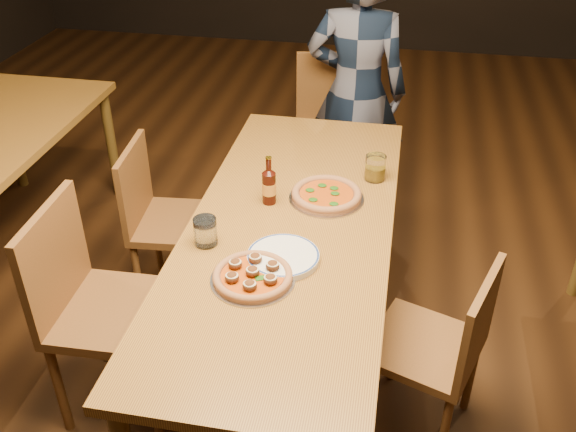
% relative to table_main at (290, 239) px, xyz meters
% --- Properties ---
extents(ground, '(9.00, 9.00, 0.00)m').
position_rel_table_main_xyz_m(ground, '(0.00, 0.00, -0.68)').
color(ground, black).
extents(table_main, '(0.80, 2.00, 0.75)m').
position_rel_table_main_xyz_m(table_main, '(0.00, 0.00, 0.00)').
color(table_main, brown).
rests_on(table_main, ground).
extents(chair_main_nw, '(0.47, 0.47, 0.97)m').
position_rel_table_main_xyz_m(chair_main_nw, '(-0.63, -0.34, -0.19)').
color(chair_main_nw, brown).
rests_on(chair_main_nw, ground).
extents(chair_main_sw, '(0.44, 0.44, 0.86)m').
position_rel_table_main_xyz_m(chair_main_sw, '(-0.63, 0.39, -0.25)').
color(chair_main_sw, brown).
rests_on(chair_main_sw, ground).
extents(chair_main_e, '(0.50, 0.50, 0.83)m').
position_rel_table_main_xyz_m(chair_main_e, '(0.56, -0.23, -0.26)').
color(chair_main_e, brown).
rests_on(chair_main_e, ground).
extents(chair_end, '(0.53, 0.53, 0.98)m').
position_rel_table_main_xyz_m(chair_end, '(0.02, 1.32, -0.19)').
color(chair_end, brown).
rests_on(chair_end, ground).
extents(pizza_meatball, '(0.30, 0.30, 0.05)m').
position_rel_table_main_xyz_m(pizza_meatball, '(-0.06, -0.37, 0.09)').
color(pizza_meatball, '#B7B7BF').
rests_on(pizza_meatball, table_main).
extents(pizza_margherita, '(0.31, 0.31, 0.04)m').
position_rel_table_main_xyz_m(pizza_margherita, '(0.11, 0.21, 0.09)').
color(pizza_margherita, '#B7B7BF').
rests_on(pizza_margherita, table_main).
extents(plate_stack, '(0.26, 0.26, 0.03)m').
position_rel_table_main_xyz_m(plate_stack, '(0.02, -0.24, 0.08)').
color(plate_stack, white).
rests_on(plate_stack, table_main).
extents(beer_bottle, '(0.06, 0.06, 0.21)m').
position_rel_table_main_xyz_m(beer_bottle, '(-0.12, 0.14, 0.15)').
color(beer_bottle, black).
rests_on(beer_bottle, table_main).
extents(water_glass, '(0.09, 0.09, 0.11)m').
position_rel_table_main_xyz_m(water_glass, '(-0.29, -0.19, 0.13)').
color(water_glass, white).
rests_on(water_glass, table_main).
extents(amber_glass, '(0.09, 0.09, 0.11)m').
position_rel_table_main_xyz_m(amber_glass, '(0.30, 0.42, 0.13)').
color(amber_glass, '#9C7411').
rests_on(amber_glass, table_main).
extents(diner, '(0.57, 0.38, 1.56)m').
position_rel_table_main_xyz_m(diner, '(0.13, 1.33, 0.10)').
color(diner, black).
rests_on(diner, ground).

